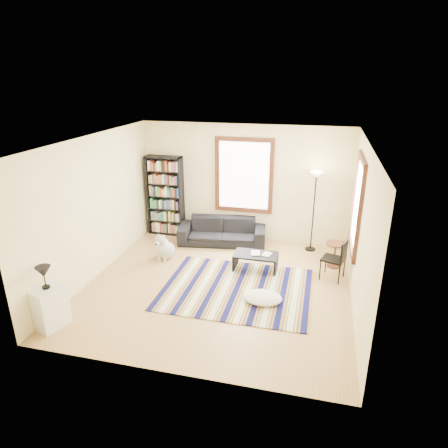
% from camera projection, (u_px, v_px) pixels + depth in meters
% --- Properties ---
extents(floor, '(5.00, 5.00, 0.10)m').
position_uv_depth(floor, '(218.00, 288.00, 7.80)').
color(floor, tan).
rests_on(floor, ground).
extents(ceiling, '(5.00, 5.00, 0.10)m').
position_uv_depth(ceiling, '(217.00, 138.00, 6.76)').
color(ceiling, white).
rests_on(ceiling, floor).
extents(wall_back, '(5.00, 0.10, 2.80)m').
position_uv_depth(wall_back, '(244.00, 183.00, 9.59)').
color(wall_back, beige).
rests_on(wall_back, floor).
extents(wall_front, '(5.00, 0.10, 2.80)m').
position_uv_depth(wall_front, '(165.00, 286.00, 4.97)').
color(wall_front, beige).
rests_on(wall_front, floor).
extents(wall_left, '(0.10, 5.00, 2.80)m').
position_uv_depth(wall_left, '(92.00, 208.00, 7.85)').
color(wall_left, beige).
rests_on(wall_left, floor).
extents(wall_right, '(0.10, 5.00, 2.80)m').
position_uv_depth(wall_right, '(364.00, 231.00, 6.71)').
color(wall_right, beige).
rests_on(wall_right, floor).
extents(window_back, '(1.20, 0.06, 1.60)m').
position_uv_depth(window_back, '(244.00, 176.00, 9.45)').
color(window_back, white).
rests_on(window_back, wall_back).
extents(window_right, '(0.06, 1.20, 1.60)m').
position_uv_depth(window_right, '(357.00, 205.00, 7.38)').
color(window_right, white).
rests_on(window_right, wall_right).
extents(rug, '(2.82, 2.25, 0.02)m').
position_uv_depth(rug, '(237.00, 289.00, 7.65)').
color(rug, '#0C0E3D').
rests_on(rug, floor).
extents(sofa, '(1.09, 2.16, 0.60)m').
position_uv_depth(sofa, '(222.00, 231.00, 9.63)').
color(sofa, black).
rests_on(sofa, floor).
extents(bookshelf, '(0.90, 0.30, 2.00)m').
position_uv_depth(bookshelf, '(165.00, 196.00, 9.97)').
color(bookshelf, black).
rests_on(bookshelf, floor).
extents(coffee_table, '(0.93, 0.56, 0.36)m').
position_uv_depth(coffee_table, '(256.00, 262.00, 8.34)').
color(coffee_table, black).
rests_on(coffee_table, floor).
extents(book_a, '(0.27, 0.21, 0.02)m').
position_uv_depth(book_a, '(251.00, 253.00, 8.30)').
color(book_a, beige).
rests_on(book_a, coffee_table).
extents(book_b, '(0.22, 0.26, 0.02)m').
position_uv_depth(book_b, '(263.00, 253.00, 8.29)').
color(book_b, beige).
rests_on(book_b, coffee_table).
extents(floor_cushion, '(0.85, 0.75, 0.18)m').
position_uv_depth(floor_cushion, '(263.00, 298.00, 7.20)').
color(floor_cushion, beige).
rests_on(floor_cushion, floor).
extents(floor_lamp, '(0.31, 0.31, 1.86)m').
position_uv_depth(floor_lamp, '(313.00, 212.00, 9.02)').
color(floor_lamp, black).
rests_on(floor_lamp, floor).
extents(side_table, '(0.43, 0.43, 0.54)m').
position_uv_depth(side_table, '(335.00, 255.00, 8.46)').
color(side_table, '#411810').
rests_on(side_table, floor).
extents(folding_chair, '(0.52, 0.51, 0.86)m').
position_uv_depth(folding_chair, '(333.00, 259.00, 7.90)').
color(folding_chair, black).
rests_on(folding_chair, floor).
extents(white_cabinet, '(0.51, 0.59, 0.70)m').
position_uv_depth(white_cabinet, '(50.00, 307.00, 6.43)').
color(white_cabinet, white).
rests_on(white_cabinet, floor).
extents(table_lamp, '(0.30, 0.30, 0.38)m').
position_uv_depth(table_lamp, '(44.00, 277.00, 6.24)').
color(table_lamp, black).
rests_on(table_lamp, white_cabinet).
extents(dog, '(0.52, 0.68, 0.62)m').
position_uv_depth(dog, '(166.00, 245.00, 8.83)').
color(dog, silver).
rests_on(dog, floor).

